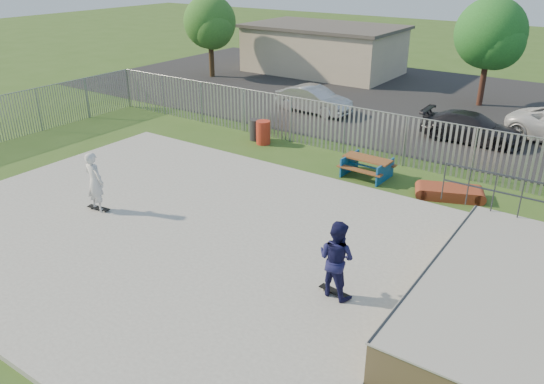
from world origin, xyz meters
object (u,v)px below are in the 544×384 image
Objects in this scene: tree_left at (210,22)px; tree_mid at (490,34)px; trash_bin_red at (263,133)px; skater_white at (95,182)px; car_silver at (314,100)px; picnic_table at (367,167)px; trash_bin_grey at (256,130)px; car_dark at (471,127)px; funbox at (450,193)px; skater_navy at (336,259)px.

tree_mid is at bearing 8.79° from tree_left.
trash_bin_red is 0.53× the size of skater_white.
tree_left reaches higher than car_silver.
skater_white reaches higher than trash_bin_red.
trash_bin_red is at bearing 172.82° from picnic_table.
trash_bin_grey is 0.22× the size of car_dark.
tree_left is 0.93× the size of tree_mid.
picnic_table is 1.92× the size of trash_bin_grey.
picnic_table is 0.94× the size of skater_white.
picnic_table is 19.55m from tree_left.
skater_white is at bearing -106.79° from tree_mid.
tree_mid is at bearing -41.75° from car_silver.
skater_white reaches higher than trash_bin_grey.
trash_bin_red is 0.19× the size of tree_left.
tree_mid is (0.60, 12.89, 3.43)m from picnic_table.
picnic_table is at bearing -124.57° from skater_white.
car_silver is (-0.18, 5.32, 0.22)m from trash_bin_grey.
tree_left is (-18.31, 3.97, 2.89)m from car_dark.
funbox is 9.13m from trash_bin_grey.
trash_bin_grey is at bearing -86.50° from skater_white.
trash_bin_grey is at bearing 171.36° from picnic_table.
car_dark is (7.30, 5.43, 0.14)m from trash_bin_red.
skater_navy reaches higher than funbox.
funbox is 6.53m from car_dark.
trash_bin_grey is 13.86m from tree_mid.
trash_bin_grey reaches higher than picnic_table.
trash_bin_grey is at bearing -118.97° from tree_mid.
skater_white is at bearing -88.01° from trash_bin_grey.
funbox is 8.52m from trash_bin_red.
car_silver is 9.81m from tree_mid.
skater_white is at bearing 150.57° from car_dark.
picnic_table is 0.34× the size of tree_left.
trash_bin_grey is at bearing 150.47° from funbox.
car_silver reaches higher than trash_bin_grey.
skater_white reaches higher than funbox.
trash_bin_grey is at bearing -37.76° from skater_navy.
trash_bin_grey is 12.19m from skater_navy.
car_silver reaches higher than car_dark.
skater_white is at bearing -59.16° from tree_left.
car_silver is 14.15m from skater_white.
car_dark reaches higher than picnic_table.
tree_left is (-19.46, 10.38, 3.35)m from funbox.
skater_white is (-5.61, -7.70, 0.73)m from picnic_table.
tree_mid is at bearing 79.22° from funbox.
tree_mid is 2.94× the size of skater_white.
trash_bin_red is 14.78m from tree_left.
car_dark reaches higher than trash_bin_grey.
trash_bin_grey is at bearing -173.71° from car_silver.
funbox is 22.31m from tree_left.
trash_bin_red reaches higher than funbox.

